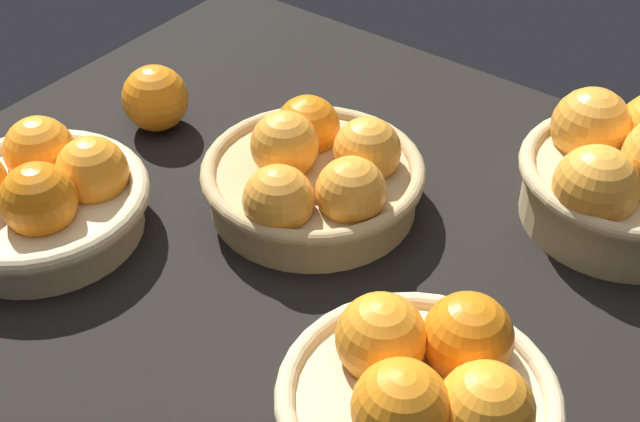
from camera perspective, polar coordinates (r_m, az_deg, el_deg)
The scene contains 6 objects.
market_tray at distance 92.10cm, azimuth -0.23°, elevation -1.43°, with size 84.00×72.00×3.00cm, color black.
basket_far_right at distance 93.64cm, azimuth 18.58°, elevation 2.26°, with size 21.23×21.23×12.51cm.
basket_near_right at distance 69.42cm, azimuth 6.40°, elevation -11.75°, with size 21.36×21.36×11.61cm.
basket_near_left at distance 92.23cm, azimuth -17.24°, elevation 0.88°, with size 21.78×21.78×9.77cm.
basket_center at distance 90.65cm, azimuth -0.32°, elevation 2.27°, with size 22.54×22.54×10.31cm.
loose_orange_front_gap at distance 104.56cm, azimuth -10.28°, elevation 6.96°, with size 7.51×7.51×7.51cm, color orange.
Camera 1 is at (42.03, -55.84, 61.49)cm, focal length 51.13 mm.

